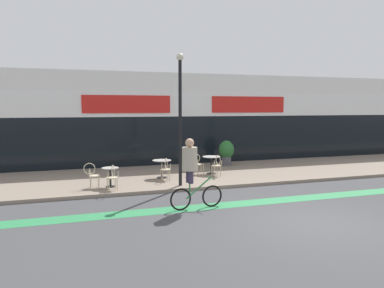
# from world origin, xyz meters

# --- Properties ---
(ground_plane) EXTENTS (120.00, 120.00, 0.00)m
(ground_plane) POSITION_xyz_m (0.00, 0.00, 0.00)
(ground_plane) COLOR #424244
(sidewalk_slab) EXTENTS (40.00, 5.50, 0.12)m
(sidewalk_slab) POSITION_xyz_m (0.00, 7.25, 0.06)
(sidewalk_slab) COLOR gray
(sidewalk_slab) RESTS_ON ground
(storefront_facade) EXTENTS (40.00, 4.06, 4.67)m
(storefront_facade) POSITION_xyz_m (0.00, 11.96, 2.33)
(storefront_facade) COLOR silver
(storefront_facade) RESTS_ON ground
(bike_lane_stripe) EXTENTS (36.00, 0.70, 0.01)m
(bike_lane_stripe) POSITION_xyz_m (0.00, 2.35, 0.00)
(bike_lane_stripe) COLOR #2D844C
(bike_lane_stripe) RESTS_ON ground
(bistro_table_0) EXTENTS (0.61, 0.61, 0.70)m
(bistro_table_0) POSITION_xyz_m (-4.52, 5.57, 0.61)
(bistro_table_0) COLOR black
(bistro_table_0) RESTS_ON sidewalk_slab
(bistro_table_1) EXTENTS (0.76, 0.76, 0.73)m
(bistro_table_1) POSITION_xyz_m (-2.35, 6.67, 0.64)
(bistro_table_1) COLOR black
(bistro_table_1) RESTS_ON sidewalk_slab
(bistro_table_2) EXTENTS (0.77, 0.77, 0.75)m
(bistro_table_2) POSITION_xyz_m (-0.09, 6.94, 0.66)
(bistro_table_2) COLOR black
(bistro_table_2) RESTS_ON sidewalk_slab
(cafe_chair_0_near) EXTENTS (0.44, 0.59, 0.90)m
(cafe_chair_0_near) POSITION_xyz_m (-4.51, 4.95, 0.64)
(cafe_chair_0_near) COLOR beige
(cafe_chair_0_near) RESTS_ON sidewalk_slab
(cafe_chair_0_side) EXTENTS (0.60, 0.45, 0.90)m
(cafe_chair_0_side) POSITION_xyz_m (-5.14, 5.58, 0.64)
(cafe_chair_0_side) COLOR beige
(cafe_chair_0_side) RESTS_ON sidewalk_slab
(cafe_chair_1_near) EXTENTS (0.41, 0.58, 0.90)m
(cafe_chair_1_near) POSITION_xyz_m (-2.35, 6.05, 0.64)
(cafe_chair_1_near) COLOR beige
(cafe_chair_1_near) RESTS_ON sidewalk_slab
(cafe_chair_2_near) EXTENTS (0.44, 0.59, 0.90)m
(cafe_chair_2_near) POSITION_xyz_m (-0.08, 6.31, 0.64)
(cafe_chair_2_near) COLOR beige
(cafe_chair_2_near) RESTS_ON sidewalk_slab
(cafe_chair_2_side) EXTENTS (0.59, 0.43, 0.90)m
(cafe_chair_2_side) POSITION_xyz_m (-0.72, 6.93, 0.64)
(cafe_chair_2_side) COLOR beige
(cafe_chair_2_side) RESTS_ON sidewalk_slab
(planter_pot) EXTENTS (0.75, 0.75, 1.23)m
(planter_pot) POSITION_xyz_m (1.45, 8.85, 0.81)
(planter_pot) COLOR #4C4C51
(planter_pot) RESTS_ON sidewalk_slab
(lamp_post) EXTENTS (0.26, 0.26, 4.77)m
(lamp_post) POSITION_xyz_m (-2.06, 5.02, 2.90)
(lamp_post) COLOR black
(lamp_post) RESTS_ON sidewalk_slab
(cyclist_0) EXTENTS (1.67, 0.54, 2.09)m
(cyclist_0) POSITION_xyz_m (-2.55, 2.25, 1.23)
(cyclist_0) COLOR black
(cyclist_0) RESTS_ON ground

